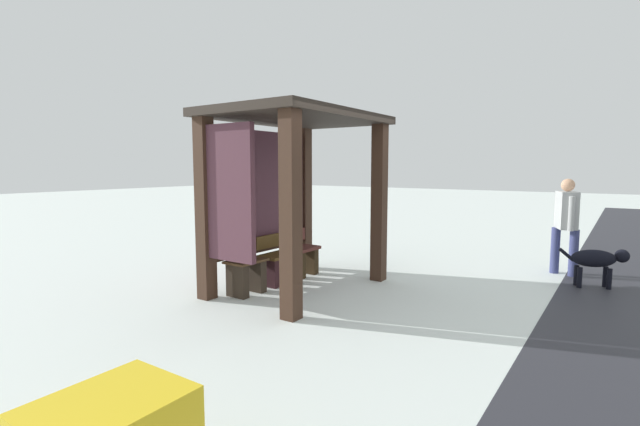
{
  "coord_description": "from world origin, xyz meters",
  "views": [
    {
      "loc": [
        -5.11,
        -3.91,
        1.79
      ],
      "look_at": [
        0.38,
        -0.11,
        1.09
      ],
      "focal_mm": 25.02,
      "sensor_mm": 36.0,
      "label": 1
    }
  ],
  "objects_px": {
    "bench_center_inside": "(276,265)",
    "dog": "(597,260)",
    "bench_right_inside": "(302,257)",
    "person_walking": "(566,219)",
    "bench_left_inside": "(246,273)",
    "bus_shelter": "(284,166)"
  },
  "relations": [
    {
      "from": "bench_right_inside",
      "to": "person_walking",
      "type": "xyz_separation_m",
      "value": [
        2.52,
        -3.55,
        0.63
      ]
    },
    {
      "from": "dog",
      "to": "bench_left_inside",
      "type": "bearing_deg",
      "value": 128.29
    },
    {
      "from": "bench_center_inside",
      "to": "person_walking",
      "type": "relative_size",
      "value": 0.47
    },
    {
      "from": "bus_shelter",
      "to": "bench_center_inside",
      "type": "xyz_separation_m",
      "value": [
        0.1,
        0.26,
        -1.51
      ]
    },
    {
      "from": "person_walking",
      "to": "bus_shelter",
      "type": "bearing_deg",
      "value": 134.82
    },
    {
      "from": "person_walking",
      "to": "dog",
      "type": "distance_m",
      "value": 0.96
    },
    {
      "from": "bench_center_inside",
      "to": "bench_left_inside",
      "type": "bearing_deg",
      "value": -179.97
    },
    {
      "from": "bus_shelter",
      "to": "bench_left_inside",
      "type": "distance_m",
      "value": 1.62
    },
    {
      "from": "bench_center_inside",
      "to": "dog",
      "type": "height_order",
      "value": "bench_center_inside"
    },
    {
      "from": "bus_shelter",
      "to": "bench_right_inside",
      "type": "bearing_deg",
      "value": 19.02
    },
    {
      "from": "bench_left_inside",
      "to": "dog",
      "type": "relative_size",
      "value": 0.86
    },
    {
      "from": "person_walking",
      "to": "dog",
      "type": "height_order",
      "value": "person_walking"
    },
    {
      "from": "bench_right_inside",
      "to": "dog",
      "type": "relative_size",
      "value": 0.84
    },
    {
      "from": "person_walking",
      "to": "bench_center_inside",
      "type": "bearing_deg",
      "value": 131.8
    },
    {
      "from": "bench_right_inside",
      "to": "dog",
      "type": "distance_m",
      "value": 4.46
    },
    {
      "from": "bench_left_inside",
      "to": "bus_shelter",
      "type": "bearing_deg",
      "value": -24.83
    },
    {
      "from": "dog",
      "to": "bench_right_inside",
      "type": "bearing_deg",
      "value": 114.94
    },
    {
      "from": "bench_left_inside",
      "to": "dog",
      "type": "bearing_deg",
      "value": -51.71
    },
    {
      "from": "bench_right_inside",
      "to": "bus_shelter",
      "type": "bearing_deg",
      "value": -160.98
    },
    {
      "from": "person_walking",
      "to": "bench_right_inside",
      "type": "bearing_deg",
      "value": 125.35
    },
    {
      "from": "bench_right_inside",
      "to": "person_walking",
      "type": "bearing_deg",
      "value": -54.65
    },
    {
      "from": "bench_left_inside",
      "to": "bench_right_inside",
      "type": "distance_m",
      "value": 1.31
    }
  ]
}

